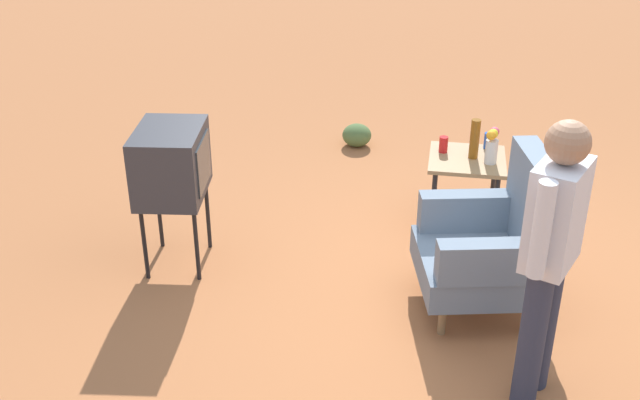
# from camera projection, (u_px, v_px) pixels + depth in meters

# --- Properties ---
(ground_plane) EXTENTS (60.00, 60.00, 0.00)m
(ground_plane) POSITION_uv_depth(u_px,v_px,m) (458.00, 302.00, 5.12)
(ground_plane) COLOR #B76B3D
(armchair) EXTENTS (0.91, 0.93, 1.06)m
(armchair) POSITION_uv_depth(u_px,v_px,m) (497.00, 242.00, 4.84)
(armchair) COLOR #937047
(armchair) RESTS_ON ground
(side_table) EXTENTS (0.56, 0.56, 0.62)m
(side_table) POSITION_uv_depth(u_px,v_px,m) (466.00, 169.00, 5.74)
(side_table) COLOR black
(side_table) RESTS_ON ground
(tv_on_stand) EXTENTS (0.65, 0.51, 1.03)m
(tv_on_stand) POSITION_uv_depth(u_px,v_px,m) (171.00, 164.00, 5.21)
(tv_on_stand) COLOR black
(tv_on_stand) RESTS_ON ground
(person_standing) EXTENTS (0.53, 0.34, 1.64)m
(person_standing) POSITION_uv_depth(u_px,v_px,m) (551.00, 250.00, 3.90)
(person_standing) COLOR #2D3347
(person_standing) RESTS_ON ground
(bottle_tall_amber) EXTENTS (0.07, 0.07, 0.30)m
(bottle_tall_amber) POSITION_uv_depth(u_px,v_px,m) (475.00, 139.00, 5.63)
(bottle_tall_amber) COLOR brown
(bottle_tall_amber) RESTS_ON side_table
(soda_can_red) EXTENTS (0.07, 0.07, 0.12)m
(soda_can_red) POSITION_uv_depth(u_px,v_px,m) (443.00, 144.00, 5.77)
(soda_can_red) COLOR red
(soda_can_red) RESTS_ON side_table
(soda_can_blue) EXTENTS (0.07, 0.07, 0.12)m
(soda_can_blue) POSITION_uv_depth(u_px,v_px,m) (488.00, 141.00, 5.83)
(soda_can_blue) COLOR blue
(soda_can_blue) RESTS_ON side_table
(flower_vase) EXTENTS (0.15, 0.10, 0.27)m
(flower_vase) POSITION_uv_depth(u_px,v_px,m) (492.00, 144.00, 5.55)
(flower_vase) COLOR silver
(flower_vase) RESTS_ON side_table
(shrub_mid) EXTENTS (0.28, 0.28, 0.22)m
(shrub_mid) POSITION_uv_depth(u_px,v_px,m) (357.00, 135.00, 7.42)
(shrub_mid) COLOR #516B38
(shrub_mid) RESTS_ON ground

